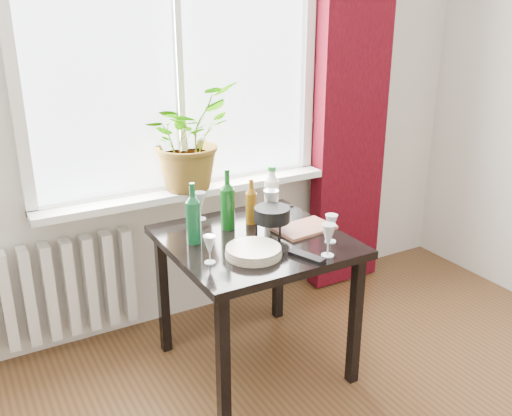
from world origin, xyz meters
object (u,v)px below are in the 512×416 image
wineglass_back_center (271,207)px  plate_stack (253,251)px  table (255,255)px  cutting_board (304,228)px  potted_plant (187,137)px  fondue_pot (272,221)px  wineglass_far_right (331,228)px  wine_bottle_right (227,199)px  tv_remote (307,257)px  cleaning_bottle (272,190)px  wineglass_front_left (210,249)px  bottle_amber (251,201)px  wineglass_front_right (328,240)px  wineglass_back_left (200,206)px  wine_bottle_left (193,213)px  radiator (60,290)px

wineglass_back_center → plate_stack: 0.41m
wineglass_back_center → plate_stack: wineglass_back_center is taller
table → cutting_board: size_ratio=2.87×
potted_plant → fondue_pot: size_ratio=2.81×
table → wineglass_far_right: bearing=-37.8°
wineglass_far_right → cutting_board: size_ratio=0.49×
wine_bottle_right → tv_remote: wine_bottle_right is taller
potted_plant → cutting_board: 0.83m
cleaning_bottle → potted_plant: bearing=132.7°
wineglass_front_left → fondue_pot: bearing=20.2°
tv_remote → cutting_board: (0.18, 0.29, -0.00)m
fondue_pot → wineglass_back_center: bearing=41.7°
bottle_amber → wineglass_back_center: 0.11m
wineglass_front_right → wineglass_back_center: size_ratio=0.85×
wineglass_back_left → fondue_pot: 0.42m
wineglass_front_right → wineglass_front_left: 0.54m
wineglass_front_right → potted_plant: bearing=106.2°
wine_bottle_left → plate_stack: bearing=-57.4°
cleaning_bottle → fondue_pot: size_ratio=1.32×
wine_bottle_left → wineglass_back_center: 0.45m
radiator → fondue_pot: fondue_pot is taller
wineglass_front_left → fondue_pot: (0.41, 0.15, 0.00)m
wineglass_front_left → cutting_board: (0.59, 0.12, -0.06)m
wineglass_front_right → wineglass_far_right: bearing=48.7°
radiator → plate_stack: plate_stack is taller
radiator → wineglass_back_center: bearing=-26.5°
wineglass_back_center → wineglass_front_left: size_ratio=1.41×
radiator → table: 1.09m
wineglass_front_right → wineglass_back_center: wineglass_back_center is taller
wineglass_far_right → tv_remote: 0.24m
table → tv_remote: bearing=-74.8°
cleaning_bottle → wineglass_back_left: 0.39m
radiator → wineglass_front_right: wineglass_front_right is taller
wineglass_far_right → tv_remote: wineglass_far_right is taller
tv_remote → wineglass_back_center: bearing=60.1°
wineglass_front_right → wineglass_back_left: bearing=114.3°
wineglass_far_right → wineglass_front_left: 0.61m
wine_bottle_right → cleaning_bottle: 0.31m
radiator → bottle_amber: (0.93, -0.45, 0.48)m
potted_plant → wineglass_far_right: 0.97m
wineglass_front_right → wineglass_far_right: wineglass_front_right is taller
wine_bottle_right → plate_stack: bearing=-97.8°
wine_bottle_left → wineglass_front_left: 0.26m
bottle_amber → fondue_pot: bearing=-83.9°
wine_bottle_left → fondue_pot: 0.40m
potted_plant → wine_bottle_left: 0.59m
tv_remote → wineglass_front_left: bearing=136.7°
table → wine_bottle_right: bearing=108.3°
potted_plant → wine_bottle_right: bearing=-85.7°
radiator → wineglass_far_right: size_ratio=5.53×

